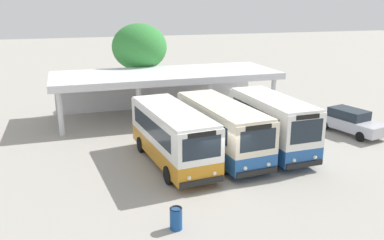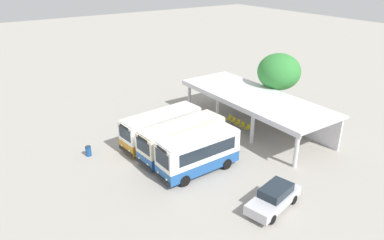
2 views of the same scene
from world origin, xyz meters
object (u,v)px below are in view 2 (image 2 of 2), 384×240
Objects in this scene: city_bus_nearest_orange at (162,127)px; waiting_chair_fourth_seat at (242,125)px; waiting_chair_end_by_column at (229,118)px; litter_bin_apron at (88,151)px; city_bus_second_in_row at (182,138)px; waiting_chair_middle_seat at (238,123)px; waiting_chair_second_from_end at (233,120)px; parked_car_flank at (274,197)px; city_bus_middle_cream at (198,152)px; waiting_chair_fifth_seat at (248,128)px.

city_bus_nearest_orange is 8.44m from waiting_chair_fourth_seat.
waiting_chair_end_by_column is 14.71m from litter_bin_apron.
city_bus_second_in_row reaches higher than waiting_chair_middle_seat.
waiting_chair_end_by_column is at bearing 111.29° from city_bus_second_in_row.
city_bus_second_in_row reaches higher than waiting_chair_end_by_column.
waiting_chair_end_by_column is (-3.06, 7.85, -1.16)m from city_bus_second_in_row.
waiting_chair_middle_seat is at bearing -0.80° from waiting_chair_second_from_end.
waiting_chair_end_by_column is (-12.75, 6.69, -0.31)m from parked_car_flank.
litter_bin_apron reaches higher than waiting_chair_end_by_column.
city_bus_nearest_orange is at bearing -104.05° from waiting_chair_fourth_seat.
city_bus_nearest_orange reaches higher than parked_car_flank.
waiting_chair_middle_seat is at bearing 101.79° from city_bus_second_in_row.
waiting_chair_middle_seat is at bearing 119.19° from city_bus_middle_cream.
city_bus_middle_cream is 7.67× the size of litter_bin_apron.
waiting_chair_second_from_end is at bearing -2.14° from waiting_chair_end_by_column.
city_bus_second_in_row is 9.37× the size of waiting_chair_middle_seat.
parked_car_flank is at bearing -30.45° from waiting_chair_middle_seat.
waiting_chair_end_by_column is 1.00× the size of waiting_chair_second_from_end.
city_bus_middle_cream is (5.89, -0.05, 0.11)m from city_bus_nearest_orange.
waiting_chair_second_from_end and waiting_chair_fourth_seat have the same top height.
waiting_chair_fourth_seat is at bearing 96.72° from city_bus_second_in_row.
city_bus_nearest_orange is at bearing -173.66° from city_bus_second_in_row.
parked_car_flank is 5.67× the size of waiting_chair_fifth_seat.
city_bus_second_in_row is 9.37× the size of waiting_chair_end_by_column.
waiting_chair_end_by_column is 2.86m from waiting_chair_fifth_seat.
waiting_chair_second_from_end and waiting_chair_middle_seat have the same top height.
waiting_chair_fourth_seat and waiting_chair_fifth_seat have the same top height.
city_bus_nearest_orange is 12.75m from parked_car_flank.
waiting_chair_fourth_seat is at bearing 148.05° from parked_car_flank.
waiting_chair_fifth_seat is at bearing -0.24° from waiting_chair_end_by_column.
litter_bin_apron is (-2.20, -14.60, -0.07)m from waiting_chair_second_from_end.
parked_car_flank is (12.63, 1.49, -0.86)m from city_bus_nearest_orange.
city_bus_second_in_row is at bearing -83.28° from waiting_chair_fourth_seat.
waiting_chair_fifth_seat is 15.25m from litter_bin_apron.
waiting_chair_end_by_column is at bearing 177.96° from waiting_chair_fourth_seat.
city_bus_middle_cream reaches higher than city_bus_nearest_orange.
city_bus_second_in_row reaches higher than waiting_chair_fifth_seat.
litter_bin_apron is (-3.63, -14.55, -0.07)m from waiting_chair_fourth_seat.
city_bus_nearest_orange reaches higher than waiting_chair_second_from_end.
litter_bin_apron is at bearing -98.57° from waiting_chair_second_from_end.
city_bus_nearest_orange is 1.14× the size of city_bus_middle_cream.
city_bus_second_in_row is at bearing 6.34° from city_bus_nearest_orange.
litter_bin_apron is at bearing -101.29° from waiting_chair_middle_seat.
waiting_chair_second_from_end is (-12.03, 6.66, -0.31)m from parked_car_flank.
city_bus_nearest_orange reaches higher than litter_bin_apron.
city_bus_nearest_orange is at bearing -173.27° from parked_car_flank.
waiting_chair_second_from_end is (-5.29, 8.20, -1.28)m from city_bus_middle_cream.
waiting_chair_middle_seat is (1.31, 8.14, -1.17)m from city_bus_nearest_orange.
parked_car_flank is 13.76m from waiting_chair_second_from_end.
waiting_chair_fifth_seat is at bearing 73.45° from litter_bin_apron.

